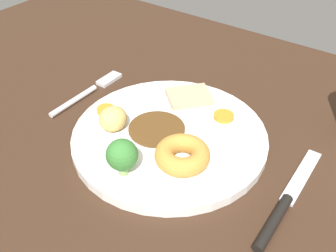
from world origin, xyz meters
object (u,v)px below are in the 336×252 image
dinner_plate (168,135)px  broccoli_floret (125,157)px  fork (89,91)px  knife (285,204)px  yorkshire_pudding (182,155)px  roast_potato_left (113,119)px  meat_slice_main (189,96)px  carrot_coin_front (224,116)px  carrot_coin_back (106,110)px

dinner_plate → broccoli_floret: size_ratio=5.42×
fork → knife: 35.48cm
broccoli_floret → fork: bearing=147.6°
yorkshire_pudding → roast_potato_left: 11.55cm
knife → broccoli_floret: bearing=113.5°
meat_slice_main → carrot_coin_front: 6.88cm
dinner_plate → roast_potato_left: 7.97cm
roast_potato_left → dinner_plate: bearing=30.1°
yorkshire_pudding → carrot_coin_back: bearing=171.5°
roast_potato_left → fork: bearing=152.2°
meat_slice_main → roast_potato_left: 13.14cm
fork → broccoli_floret: bearing=-123.0°
carrot_coin_front → broccoli_floret: (-3.94, -16.91, 2.66)cm
roast_potato_left → carrot_coin_back: (-3.64, 2.24, -1.40)cm
knife → carrot_coin_back: bearing=88.6°
yorkshire_pudding → roast_potato_left: roast_potato_left is taller
carrot_coin_front → fork: bearing=-166.1°
dinner_plate → meat_slice_main: (-2.09, 8.47, 1.10)cm
broccoli_floret → carrot_coin_back: bearing=143.7°
yorkshire_pudding → knife: bearing=8.7°
dinner_plate → carrot_coin_back: size_ratio=10.05×
carrot_coin_front → yorkshire_pudding: bearing=-88.6°
yorkshire_pudding → knife: yorkshire_pudding is taller
dinner_plate → meat_slice_main: meat_slice_main is taller
yorkshire_pudding → broccoli_floret: 7.38cm
meat_slice_main → yorkshire_pudding: (7.05, -12.30, 0.82)cm
broccoli_floret → knife: size_ratio=0.27×
roast_potato_left → broccoli_floret: size_ratio=0.82×
carrot_coin_front → broccoli_floret: size_ratio=0.59×
meat_slice_main → fork: 16.67cm
dinner_plate → yorkshire_pudding: yorkshire_pudding is taller
meat_slice_main → yorkshire_pudding: size_ratio=0.93×
yorkshire_pudding → fork: yorkshire_pudding is taller
yorkshire_pudding → broccoli_floret: broccoli_floret is taller
dinner_plate → broccoli_floret: (0.74, -9.62, 3.65)cm
meat_slice_main → carrot_coin_back: 12.92cm
dinner_plate → carrot_coin_back: carrot_coin_back is taller
knife → yorkshire_pudding: bearing=97.9°
roast_potato_left → knife: 24.77cm
yorkshire_pudding → carrot_coin_front: 11.16cm
meat_slice_main → broccoli_floret: size_ratio=1.31×
broccoli_floret → carrot_coin_front: bearing=76.9°
carrot_coin_front → carrot_coin_back: size_ratio=1.10×
roast_potato_left → carrot_coin_front: roast_potato_left is taller
dinner_plate → yorkshire_pudding: bearing=-37.6°
roast_potato_left → knife: size_ratio=0.22×
yorkshire_pudding → broccoli_floret: size_ratio=1.41×
carrot_coin_back → yorkshire_pudding: bearing=-8.5°
yorkshire_pudding → carrot_coin_front: bearing=91.4°
dinner_plate → carrot_coin_front: (4.69, 7.29, 0.99)cm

